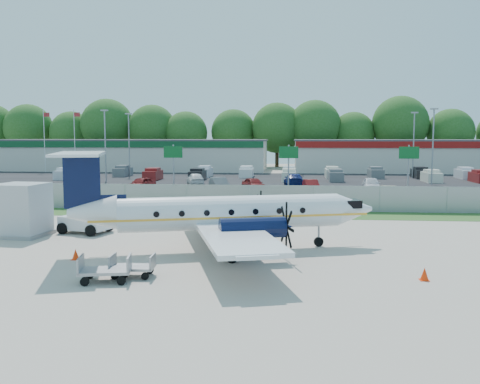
# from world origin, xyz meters

# --- Properties ---
(ground) EXTENTS (170.00, 170.00, 0.00)m
(ground) POSITION_xyz_m (0.00, 0.00, 0.00)
(ground) COLOR #B0A495
(ground) RESTS_ON ground
(grass_verge) EXTENTS (170.00, 4.00, 0.02)m
(grass_verge) POSITION_xyz_m (0.00, 12.00, 0.01)
(grass_verge) COLOR #2D561E
(grass_verge) RESTS_ON ground
(access_road) EXTENTS (170.00, 8.00, 0.02)m
(access_road) POSITION_xyz_m (0.00, 19.00, 0.01)
(access_road) COLOR black
(access_road) RESTS_ON ground
(parking_lot) EXTENTS (170.00, 32.00, 0.02)m
(parking_lot) POSITION_xyz_m (0.00, 40.00, 0.01)
(parking_lot) COLOR black
(parking_lot) RESTS_ON ground
(perimeter_fence) EXTENTS (120.00, 0.06, 1.99)m
(perimeter_fence) POSITION_xyz_m (0.00, 14.00, 1.00)
(perimeter_fence) COLOR gray
(perimeter_fence) RESTS_ON ground
(building_west) EXTENTS (46.40, 12.40, 5.24)m
(building_west) POSITION_xyz_m (-24.00, 61.98, 2.63)
(building_west) COLOR beige
(building_west) RESTS_ON ground
(building_east) EXTENTS (44.40, 12.40, 5.24)m
(building_east) POSITION_xyz_m (26.00, 61.98, 2.63)
(building_east) COLOR beige
(building_east) RESTS_ON ground
(sign_left) EXTENTS (1.80, 0.26, 5.00)m
(sign_left) POSITION_xyz_m (-8.00, 22.91, 3.61)
(sign_left) COLOR gray
(sign_left) RESTS_ON ground
(sign_mid) EXTENTS (1.80, 0.26, 5.00)m
(sign_mid) POSITION_xyz_m (3.00, 22.91, 3.61)
(sign_mid) COLOR gray
(sign_mid) RESTS_ON ground
(sign_right) EXTENTS (1.80, 0.26, 5.00)m
(sign_right) POSITION_xyz_m (14.00, 22.91, 3.61)
(sign_right) COLOR gray
(sign_right) RESTS_ON ground
(flagpole_west) EXTENTS (1.06, 0.12, 10.00)m
(flagpole_west) POSITION_xyz_m (-35.92, 55.00, 5.64)
(flagpole_west) COLOR white
(flagpole_west) RESTS_ON ground
(flagpole_east) EXTENTS (1.06, 0.12, 10.00)m
(flagpole_east) POSITION_xyz_m (-30.92, 55.00, 5.64)
(flagpole_east) COLOR white
(flagpole_east) RESTS_ON ground
(light_pole_nw) EXTENTS (0.90, 0.35, 9.09)m
(light_pole_nw) POSITION_xyz_m (-20.00, 38.00, 5.23)
(light_pole_nw) COLOR gray
(light_pole_nw) RESTS_ON ground
(light_pole_ne) EXTENTS (0.90, 0.35, 9.09)m
(light_pole_ne) POSITION_xyz_m (20.00, 38.00, 5.23)
(light_pole_ne) COLOR gray
(light_pole_ne) RESTS_ON ground
(light_pole_sw) EXTENTS (0.90, 0.35, 9.09)m
(light_pole_sw) POSITION_xyz_m (-20.00, 48.00, 5.23)
(light_pole_sw) COLOR gray
(light_pole_sw) RESTS_ON ground
(light_pole_se) EXTENTS (0.90, 0.35, 9.09)m
(light_pole_se) POSITION_xyz_m (20.00, 48.00, 5.23)
(light_pole_se) COLOR gray
(light_pole_se) RESTS_ON ground
(tree_line) EXTENTS (112.00, 6.00, 14.00)m
(tree_line) POSITION_xyz_m (0.00, 74.00, 0.00)
(tree_line) COLOR #204F17
(tree_line) RESTS_ON ground
(aircraft) EXTENTS (16.47, 16.09, 5.04)m
(aircraft) POSITION_xyz_m (-0.18, -0.75, 1.94)
(aircraft) COLOR white
(aircraft) RESTS_ON ground
(pushback_tug) EXTENTS (3.18, 2.67, 1.53)m
(pushback_tug) POSITION_xyz_m (-9.01, 3.42, 0.73)
(pushback_tug) COLOR white
(pushback_tug) RESTS_ON ground
(baggage_cart_near) EXTENTS (2.20, 1.56, 1.06)m
(baggage_cart_near) POSITION_xyz_m (-4.21, -7.08, 0.49)
(baggage_cart_near) COLOR gray
(baggage_cart_near) RESTS_ON ground
(baggage_cart_far) EXTENTS (1.82, 1.16, 0.93)m
(baggage_cart_far) POSITION_xyz_m (-3.34, -6.21, 0.43)
(baggage_cart_far) COLOR gray
(baggage_cart_far) RESTS_ON ground
(service_container) EXTENTS (3.03, 3.03, 3.07)m
(service_container) POSITION_xyz_m (-12.44, 2.15, 1.43)
(service_container) COLOR #B4B7BC
(service_container) RESTS_ON ground
(cone_nose) EXTENTS (0.37, 0.37, 0.53)m
(cone_nose) POSITION_xyz_m (8.60, -5.66, 0.25)
(cone_nose) COLOR #FF3208
(cone_nose) RESTS_ON ground
(cone_port_wing) EXTENTS (0.36, 0.36, 0.52)m
(cone_port_wing) POSITION_xyz_m (-6.93, -3.44, 0.24)
(cone_port_wing) COLOR #FF3208
(cone_port_wing) RESTS_ON ground
(cone_starboard_wing) EXTENTS (0.35, 0.35, 0.49)m
(cone_starboard_wing) POSITION_xyz_m (4.28, 9.81, 0.23)
(cone_starboard_wing) COLOR #FF3208
(cone_starboard_wing) RESTS_ON ground
(road_car_west) EXTENTS (6.19, 4.02, 1.67)m
(road_car_west) POSITION_xyz_m (-22.16, 16.92, 0.00)
(road_car_west) COLOR silver
(road_car_west) RESTS_ON ground
(road_car_mid) EXTENTS (4.94, 2.57, 1.61)m
(road_car_mid) POSITION_xyz_m (11.41, 20.31, 0.00)
(road_car_mid) COLOR beige
(road_car_mid) RESTS_ON ground
(parked_car_a) EXTENTS (2.76, 4.43, 1.41)m
(parked_car_a) POSITION_xyz_m (-12.86, 28.77, 0.00)
(parked_car_a) COLOR maroon
(parked_car_a) RESTS_ON ground
(parked_car_b) EXTENTS (2.86, 4.62, 1.44)m
(parked_car_b) POSITION_xyz_m (-4.36, 28.72, 0.00)
(parked_car_b) COLOR #595B5E
(parked_car_b) RESTS_ON ground
(parked_car_c) EXTENTS (3.17, 4.42, 1.40)m
(parked_car_c) POSITION_xyz_m (-0.72, 29.36, 0.00)
(parked_car_c) COLOR maroon
(parked_car_c) RESTS_ON ground
(parked_car_d) EXTENTS (1.85, 4.05, 1.29)m
(parked_car_d) POSITION_xyz_m (5.36, 28.64, 0.00)
(parked_car_d) COLOR maroon
(parked_car_d) RESTS_ON ground
(parked_car_e) EXTENTS (2.01, 4.46, 1.49)m
(parked_car_e) POSITION_xyz_m (11.70, 29.76, 0.00)
(parked_car_e) COLOR silver
(parked_car_e) RESTS_ON ground
(parked_car_f) EXTENTS (2.94, 4.59, 1.45)m
(parked_car_f) POSITION_xyz_m (-8.15, 35.58, 0.00)
(parked_car_f) COLOR silver
(parked_car_f) RESTS_ON ground
(parked_car_g) EXTENTS (2.47, 5.34, 1.51)m
(parked_car_g) POSITION_xyz_m (3.60, 34.53, 0.00)
(parked_car_g) COLOR navy
(parked_car_g) RESTS_ON ground
(far_parking_rows) EXTENTS (56.00, 10.00, 1.60)m
(far_parking_rows) POSITION_xyz_m (0.00, 45.00, 0.00)
(far_parking_rows) COLOR gray
(far_parking_rows) RESTS_ON ground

